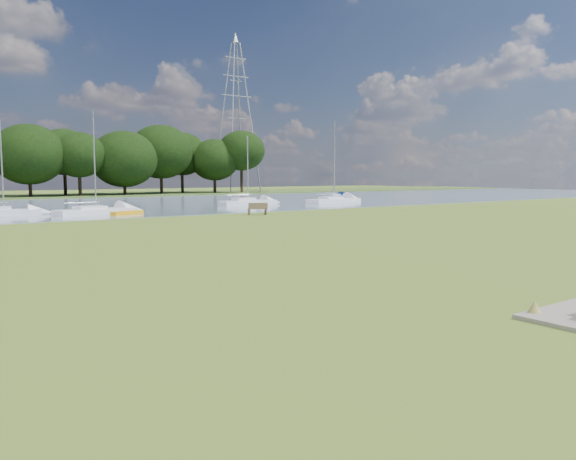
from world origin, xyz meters
TOP-DOWN VIEW (x-y plane):
  - ground at (0.00, 0.00)m, footprint 220.00×220.00m
  - river at (0.00, 42.00)m, footprint 220.00×40.00m
  - riverbank_bench at (11.68, 19.53)m, footprint 1.72×0.99m
  - kayak at (2.79, 25.72)m, footprint 3.05×1.80m
  - pylon at (40.05, 70.00)m, footprint 6.38×4.47m
  - sailboat_2 at (0.74, 27.53)m, footprint 7.07×3.38m
  - sailboat_3 at (36.54, 38.48)m, footprint 6.26×3.57m
  - sailboat_4 at (18.61, 32.20)m, footprint 6.64×2.07m
  - sailboat_5 at (-5.72, 30.54)m, footprint 5.61×2.16m
  - sailboat_7 at (29.51, 30.50)m, footprint 7.74×3.14m

SIDE VIEW (x-z plane):
  - ground at x=0.00m, z-range 0.00..0.00m
  - river at x=0.00m, z-range -0.05..0.05m
  - kayak at x=2.79m, z-range 0.05..0.35m
  - sailboat_3 at x=36.54m, z-range -2.95..3.82m
  - sailboat_2 at x=0.74m, z-range -3.85..4.80m
  - sailboat_7 at x=29.51m, z-range -4.25..5.25m
  - sailboat_5 at x=-5.72m, z-range -3.35..4.35m
  - riverbank_bench at x=11.68m, z-range 0.00..1.02m
  - sailboat_4 at x=18.61m, z-range -3.20..4.24m
  - pylon at x=40.05m, z-range 3.67..32.42m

